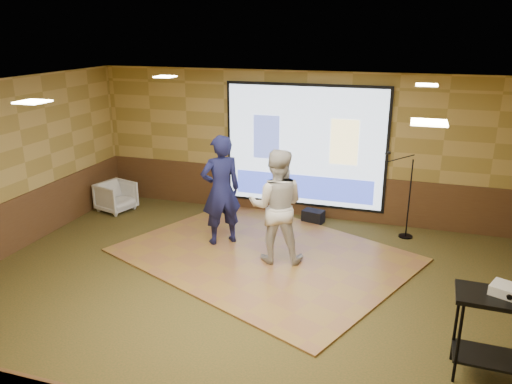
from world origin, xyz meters
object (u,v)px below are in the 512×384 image
(dance_floor, at_px, (264,255))
(projector, at_px, (507,290))
(player_right, at_px, (277,206))
(banquet_chair, at_px, (116,197))
(player_left, at_px, (221,190))
(mic_stand, at_px, (405,212))
(projector_screen, at_px, (304,148))
(av_table, at_px, (500,321))
(duffel_bag, at_px, (313,216))

(dance_floor, distance_m, projector, 4.21)
(player_right, xyz_separation_m, banquet_chair, (-3.96, 1.33, -0.68))
(player_left, height_order, mic_stand, player_left)
(projector_screen, distance_m, av_table, 5.47)
(dance_floor, xyz_separation_m, player_left, (-0.88, 0.27, 1.02))
(player_right, height_order, mic_stand, player_right)
(projector_screen, bearing_deg, player_left, -120.64)
(av_table, distance_m, projector, 0.36)
(player_left, distance_m, player_right, 1.21)
(av_table, relative_size, duffel_bag, 2.51)
(banquet_chair, bearing_deg, av_table, -100.14)
(projector_screen, bearing_deg, player_right, -88.96)
(player_right, distance_m, duffel_bag, 2.15)
(projector_screen, relative_size, banquet_chair, 4.74)
(av_table, xyz_separation_m, projector, (0.03, 0.05, 0.35))
(av_table, bearing_deg, projector, 62.76)
(projector, relative_size, banquet_chair, 0.46)
(banquet_chair, height_order, duffel_bag, banquet_chair)
(projector, xyz_separation_m, duffel_bag, (-2.92, 4.03, -0.96))
(dance_floor, height_order, banquet_chair, banquet_chair)
(projector_screen, distance_m, projector, 5.40)
(av_table, bearing_deg, player_left, 149.35)
(av_table, height_order, projector, projector)
(mic_stand, bearing_deg, dance_floor, -127.87)
(player_right, xyz_separation_m, mic_stand, (2.02, 1.75, -0.50))
(player_left, relative_size, mic_stand, 1.22)
(mic_stand, relative_size, banquet_chair, 2.35)
(player_right, relative_size, duffel_bag, 4.65)
(player_left, height_order, projector, player_left)
(projector, xyz_separation_m, mic_stand, (-1.14, 3.83, -0.60))
(mic_stand, bearing_deg, av_table, -57.31)
(projector, bearing_deg, av_table, -93.59)
(player_left, relative_size, av_table, 1.93)
(projector, bearing_deg, duffel_bag, 149.55)
(av_table, distance_m, duffel_bag, 5.04)
(dance_floor, relative_size, banquet_chair, 6.61)
(projector_screen, distance_m, duffel_bag, 1.41)
(player_left, distance_m, mic_stand, 3.48)
(av_table, relative_size, projector, 3.20)
(projector, height_order, mic_stand, mic_stand)
(player_right, relative_size, projector, 5.94)
(player_left, bearing_deg, projector, 110.75)
(projector_screen, xyz_separation_m, dance_floor, (-0.21, -2.12, -1.46))
(player_right, relative_size, av_table, 1.86)
(projector, distance_m, banquet_chair, 7.94)
(projector_screen, xyz_separation_m, player_right, (0.04, -2.26, -0.48))
(dance_floor, height_order, player_right, player_right)
(player_left, xyz_separation_m, player_right, (1.14, -0.40, -0.04))
(duffel_bag, bearing_deg, projector, -54.11)
(player_left, bearing_deg, duffel_bag, -171.16)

